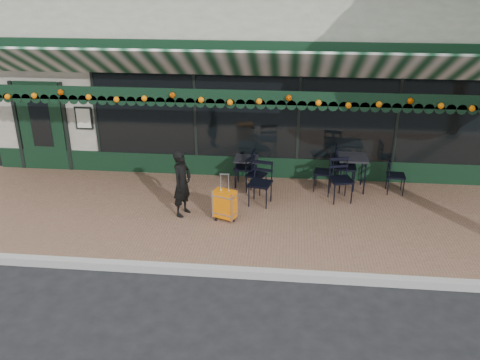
# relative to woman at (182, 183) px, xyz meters

# --- Properties ---
(ground) EXTENTS (80.00, 80.00, 0.00)m
(ground) POSITION_rel_woman_xyz_m (0.91, -1.83, -0.84)
(ground) COLOR black
(ground) RESTS_ON ground
(sidewalk) EXTENTS (18.00, 4.00, 0.15)m
(sidewalk) POSITION_rel_woman_xyz_m (0.91, 0.17, -0.76)
(sidewalk) COLOR brown
(sidewalk) RESTS_ON ground
(curb) EXTENTS (18.00, 0.16, 0.15)m
(curb) POSITION_rel_woman_xyz_m (0.91, -1.91, -0.76)
(curb) COLOR #9E9E99
(curb) RESTS_ON ground
(restaurant_building) EXTENTS (12.00, 9.60, 4.50)m
(restaurant_building) POSITION_rel_woman_xyz_m (0.91, 6.01, 1.43)
(restaurant_building) COLOR gray
(restaurant_building) RESTS_ON ground
(woman) EXTENTS (0.49, 0.59, 1.38)m
(woman) POSITION_rel_woman_xyz_m (0.00, 0.00, 0.00)
(woman) COLOR black
(woman) RESTS_ON sidewalk
(suitcase) EXTENTS (0.49, 0.38, 0.98)m
(suitcase) POSITION_rel_woman_xyz_m (0.88, -0.14, -0.36)
(suitcase) COLOR orange
(suitcase) RESTS_ON sidewalk
(cafe_table_a) EXTENTS (0.64, 0.64, 0.79)m
(cafe_table_a) POSITION_rel_woman_xyz_m (3.54, 1.63, 0.02)
(cafe_table_a) COLOR black
(cafe_table_a) RESTS_ON sidewalk
(cafe_table_b) EXTENTS (0.53, 0.53, 0.65)m
(cafe_table_b) POSITION_rel_woman_xyz_m (1.15, 1.65, -0.10)
(cafe_table_b) COLOR black
(cafe_table_b) RESTS_ON sidewalk
(chair_a_left) EXTENTS (0.48, 0.48, 0.83)m
(chair_a_left) POSITION_rel_woman_xyz_m (2.90, 1.53, -0.27)
(chair_a_left) COLOR black
(chair_a_left) RESTS_ON sidewalk
(chair_a_right) EXTENTS (0.52, 0.52, 1.01)m
(chair_a_right) POSITION_rel_woman_xyz_m (3.39, 1.69, -0.18)
(chair_a_right) COLOR black
(chair_a_right) RESTS_ON sidewalk
(chair_a_front) EXTENTS (0.58, 0.58, 0.94)m
(chair_a_front) POSITION_rel_woman_xyz_m (3.24, 0.98, -0.22)
(chair_a_front) COLOR black
(chair_a_front) RESTS_ON sidewalk
(chair_a_extra) EXTENTS (0.43, 0.43, 0.81)m
(chair_a_extra) POSITION_rel_woman_xyz_m (4.50, 1.53, -0.29)
(chair_a_extra) COLOR black
(chair_a_extra) RESTS_ON sidewalk
(chair_b_left) EXTENTS (0.49, 0.49, 0.90)m
(chair_b_left) POSITION_rel_woman_xyz_m (1.12, 1.55, -0.24)
(chair_b_left) COLOR black
(chair_b_left) RESTS_ON sidewalk
(chair_b_right) EXTENTS (0.52, 0.52, 0.81)m
(chair_b_right) POSITION_rel_woman_xyz_m (1.41, 1.25, -0.28)
(chair_b_right) COLOR black
(chair_b_right) RESTS_ON sidewalk
(chair_b_front) EXTENTS (0.56, 0.56, 0.93)m
(chair_b_front) POSITION_rel_woman_xyz_m (1.54, 0.63, -0.22)
(chair_b_front) COLOR black
(chair_b_front) RESTS_ON sidewalk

